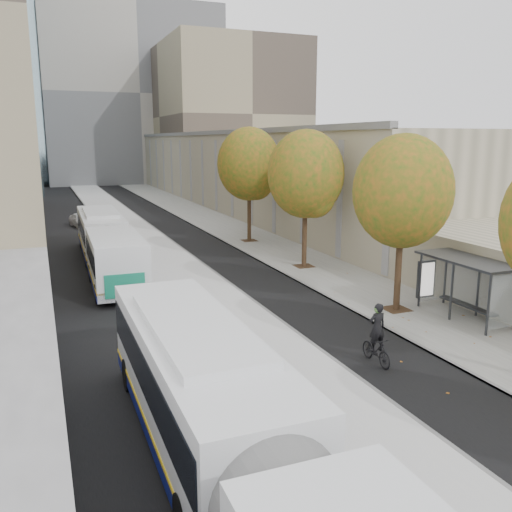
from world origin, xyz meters
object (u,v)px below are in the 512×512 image
bus_shelter (471,269)px  distant_car (81,220)px  bus_near (254,469)px  cyclist (376,342)px  bus_far (107,243)px

bus_shelter → distant_car: bearing=112.2°
bus_near → cyclist: 9.35m
bus_far → bus_shelter: bearing=-48.2°
bus_near → cyclist: bus_near is taller
bus_far → distant_car: bearing=92.2°
bus_far → cyclist: (6.67, -17.67, -0.74)m
bus_near → distant_car: (-0.04, 41.02, -1.00)m
bus_near → cyclist: bearing=42.5°
bus_shelter → cyclist: bearing=-158.0°
bus_shelter → cyclist: bus_shelter is taller
bus_shelter → distant_car: (-13.14, 32.23, -1.60)m
bus_near → bus_shelter: bearing=34.0°
bus_shelter → bus_near: bearing=-146.1°
bus_near → bus_far: size_ratio=1.04×
bus_shelter → bus_far: size_ratio=0.26×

